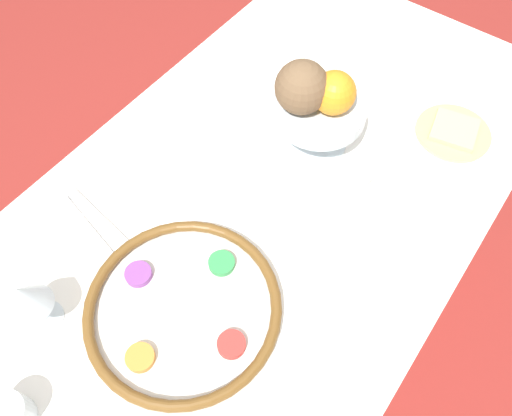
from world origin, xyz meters
The scene contains 12 objects.
ground_plane centered at (0.00, 0.00, 0.00)m, with size 8.00×8.00×0.00m, color maroon.
dining_table centered at (0.00, 0.00, 0.39)m, with size 1.52×0.80×0.77m.
seder_plate centered at (-0.27, -0.03, 0.79)m, with size 0.35×0.35×0.03m.
wine_glass centered at (-0.43, 0.16, 0.87)m, with size 0.08×0.08×0.13m.
fruit_stand centered at (0.19, -0.01, 0.86)m, with size 0.19×0.19×0.12m.
orange_fruit centered at (0.20, -0.03, 0.94)m, with size 0.09×0.09×0.09m.
coconut centered at (0.16, 0.02, 0.95)m, with size 0.11×0.11×0.11m.
bread_plate centered at (0.40, -0.24, 0.78)m, with size 0.17×0.17×0.02m.
napkin_roll centered at (0.18, -0.14, 0.80)m, with size 0.16×0.07×0.05m.
cup_near centered at (-0.57, 0.06, 0.80)m, with size 0.07×0.07×0.06m.
fork_left centered at (-0.26, 0.23, 0.78)m, with size 0.06×0.18×0.01m.
fork_right centered at (-0.23, 0.23, 0.78)m, with size 0.04×0.18×0.01m.
Camera 1 is at (-0.45, -0.32, 1.63)m, focal length 35.00 mm.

